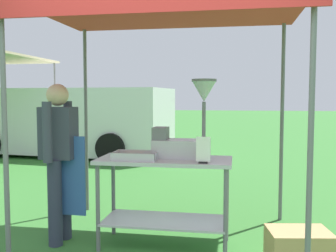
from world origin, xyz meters
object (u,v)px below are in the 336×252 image
Objects in this scene: van_white at (67,121)px; supply_crate at (299,246)px; donut_fryer at (186,132)px; donut_cart at (165,183)px; stall_canopy at (166,15)px; donut_tray at (134,157)px; vendor at (59,154)px; menu_sign at (203,152)px.

supply_crate is at bearing -50.19° from van_white.
donut_cart is at bearing -158.10° from donut_fryer.
stall_canopy is 2.03× the size of donut_cart.
stall_canopy reaches higher than supply_crate.
donut_cart is 0.39m from donut_tray.
stall_canopy is at bearing 33.56° from donut_tray.
stall_canopy is at bearing 90.00° from donut_cart.
stall_canopy is 1.16m from donut_fryer.
stall_canopy is 3.42× the size of donut_fryer.
vendor is 2.69× the size of supply_crate.
stall_canopy is 1.75m from vendor.
donut_cart is 6.67m from van_white.
menu_sign is 1.20m from supply_crate.
stall_canopy is 10.98× the size of menu_sign.
van_white is at bearing 113.67° from vendor.
supply_crate is at bearing -11.57° from stall_canopy.
stall_canopy reaches higher than donut_fryer.
donut_tray is 0.78m from vendor.
donut_cart is at bearing 172.84° from supply_crate.
stall_canopy reaches higher than menu_sign.
donut_tray is 1.76× the size of menu_sign.
donut_cart is 3.07× the size of donut_tray.
stall_canopy is 6.23× the size of donut_tray.
van_white is (-3.76, 5.55, -0.26)m from donut_fryer.
menu_sign reaches higher than donut_tray.
vendor is (-1.26, -0.16, -0.23)m from donut_fryer.
supply_crate is at bearing -2.03° from vendor.
donut_tray is 0.26× the size of vendor.
menu_sign is 7.06m from van_white.
supply_crate is at bearing 3.51° from menu_sign.
donut_cart is 1.36m from supply_crate.
menu_sign is at bearing -176.49° from supply_crate.
menu_sign reaches higher than donut_cart.
supply_crate is 0.11× the size of van_white.
donut_fryer reaches higher than donut_cart.
van_white is at bearing 129.81° from supply_crate.
supply_crate is (2.32, -0.08, -0.76)m from vendor.
van_white is (-3.28, 5.71, -0.02)m from donut_tray.
donut_tray is 0.55× the size of donut_fryer.
stall_canopy is 2.49m from supply_crate.
van_white is at bearing 124.16° from donut_fryer.
van_white reaches higher than menu_sign.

